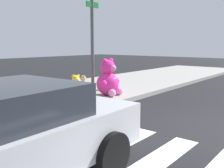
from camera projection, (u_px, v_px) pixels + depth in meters
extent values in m
plane|color=black|center=(213.00, 133.00, 5.39)|extent=(60.00, 60.00, 0.00)
cube|color=#9E9B93|center=(55.00, 97.00, 8.64)|extent=(28.00, 4.40, 0.15)
cube|color=white|center=(96.00, 154.00, 4.33)|extent=(3.20, 0.45, 0.00)
cube|color=white|center=(62.00, 142.00, 4.89)|extent=(3.20, 0.45, 0.00)
cylinder|color=#4C4C51|center=(92.00, 46.00, 8.65)|extent=(0.11, 0.11, 3.20)
cube|color=#19722D|center=(92.00, 5.00, 8.43)|extent=(0.56, 0.03, 0.18)
sphere|color=#F22D93|center=(108.00, 84.00, 8.59)|extent=(0.75, 0.75, 0.75)
ellipsoid|color=pink|center=(114.00, 84.00, 8.44)|extent=(0.42, 0.20, 0.49)
sphere|color=#F22D93|center=(108.00, 67.00, 8.51)|extent=(0.49, 0.49, 0.49)
sphere|color=pink|center=(113.00, 68.00, 8.39)|extent=(0.22, 0.22, 0.22)
sphere|color=#F22D93|center=(111.00, 61.00, 8.62)|extent=(0.19, 0.19, 0.19)
sphere|color=#F22D93|center=(116.00, 81.00, 8.82)|extent=(0.23, 0.23, 0.23)
sphere|color=pink|center=(119.00, 91.00, 8.62)|extent=(0.26, 0.26, 0.26)
sphere|color=#F22D93|center=(104.00, 61.00, 8.34)|extent=(0.19, 0.19, 0.19)
sphere|color=#F22D93|center=(103.00, 84.00, 8.24)|extent=(0.23, 0.23, 0.23)
sphere|color=pink|center=(112.00, 93.00, 8.28)|extent=(0.26, 0.26, 0.26)
sphere|color=tan|center=(83.00, 85.00, 9.82)|extent=(0.32, 0.32, 0.32)
ellipsoid|color=beige|center=(80.00, 85.00, 9.77)|extent=(0.14, 0.19, 0.21)
sphere|color=tan|center=(83.00, 78.00, 9.78)|extent=(0.21, 0.21, 0.21)
sphere|color=beige|center=(81.00, 79.00, 9.75)|extent=(0.10, 0.10, 0.10)
sphere|color=tan|center=(84.00, 76.00, 9.70)|extent=(0.08, 0.08, 0.08)
sphere|color=tan|center=(84.00, 85.00, 9.66)|extent=(0.10, 0.10, 0.10)
sphere|color=beige|center=(81.00, 88.00, 9.70)|extent=(0.11, 0.11, 0.11)
sphere|color=tan|center=(83.00, 76.00, 9.83)|extent=(0.08, 0.08, 0.08)
sphere|color=tan|center=(81.00, 83.00, 9.93)|extent=(0.10, 0.10, 0.10)
sphere|color=beige|center=(79.00, 87.00, 9.86)|extent=(0.11, 0.11, 0.11)
sphere|color=yellow|center=(76.00, 88.00, 8.82)|extent=(0.41, 0.41, 0.41)
ellipsoid|color=#F0DB80|center=(78.00, 88.00, 8.70)|extent=(0.24, 0.15, 0.26)
sphere|color=yellow|center=(76.00, 79.00, 8.77)|extent=(0.27, 0.27, 0.27)
sphere|color=#F0DB80|center=(77.00, 80.00, 8.68)|extent=(0.12, 0.12, 0.12)
sphere|color=yellow|center=(78.00, 76.00, 8.80)|extent=(0.10, 0.10, 0.10)
sphere|color=yellow|center=(82.00, 87.00, 8.87)|extent=(0.13, 0.13, 0.13)
sphere|color=#F0DB80|center=(81.00, 92.00, 8.75)|extent=(0.14, 0.14, 0.14)
sphere|color=yellow|center=(73.00, 76.00, 8.71)|extent=(0.10, 0.10, 0.10)
sphere|color=yellow|center=(71.00, 88.00, 8.67)|extent=(0.13, 0.13, 0.13)
sphere|color=#F0DB80|center=(75.00, 93.00, 8.64)|extent=(0.14, 0.14, 0.14)
sphere|color=white|center=(108.00, 84.00, 9.65)|extent=(0.38, 0.38, 0.38)
ellipsoid|color=white|center=(104.00, 84.00, 9.68)|extent=(0.23, 0.18, 0.25)
sphere|color=white|center=(108.00, 77.00, 9.61)|extent=(0.25, 0.25, 0.25)
sphere|color=white|center=(105.00, 77.00, 9.63)|extent=(0.12, 0.12, 0.12)
sphere|color=white|center=(107.00, 74.00, 9.51)|extent=(0.10, 0.10, 0.10)
sphere|color=white|center=(106.00, 84.00, 9.48)|extent=(0.12, 0.12, 0.12)
sphere|color=white|center=(103.00, 88.00, 9.60)|extent=(0.13, 0.13, 0.13)
sphere|color=white|center=(108.00, 74.00, 9.68)|extent=(0.10, 0.10, 0.10)
sphere|color=white|center=(107.00, 83.00, 9.84)|extent=(0.12, 0.12, 0.12)
sphere|color=white|center=(104.00, 87.00, 9.80)|extent=(0.13, 0.13, 0.13)
cylinder|color=black|center=(111.00, 154.00, 3.58)|extent=(0.65, 0.24, 0.64)
cylinder|color=black|center=(33.00, 129.00, 4.64)|extent=(0.65, 0.24, 0.64)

